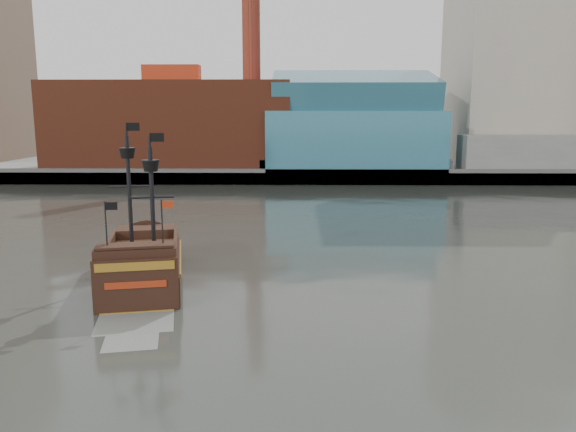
{
  "coord_description": "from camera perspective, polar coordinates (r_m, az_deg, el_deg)",
  "views": [
    {
      "loc": [
        0.1,
        -29.57,
        11.56
      ],
      "look_at": [
        -0.52,
        11.78,
        4.0
      ],
      "focal_mm": 35.0,
      "sensor_mm": 36.0,
      "label": 1
    }
  ],
  "objects": [
    {
      "name": "promenade_far",
      "position": [
        122.03,
        0.82,
        5.4
      ],
      "size": [
        220.0,
        60.0,
        2.0
      ],
      "primitive_type": "cube",
      "color": "slate",
      "rests_on": "ground"
    },
    {
      "name": "pirate_ship",
      "position": [
        40.13,
        -14.53,
        -5.14
      ],
      "size": [
        7.72,
        16.32,
        11.75
      ],
      "rotation": [
        0.0,
        0.0,
        0.2
      ],
      "color": "black",
      "rests_on": "ground"
    },
    {
      "name": "skyline",
      "position": [
        114.99,
        3.55,
        16.83
      ],
      "size": [
        149.0,
        45.0,
        62.0
      ],
      "color": "brown",
      "rests_on": "promenade_far"
    },
    {
      "name": "seawall",
      "position": [
        92.64,
        0.8,
        4.0
      ],
      "size": [
        220.0,
        1.0,
        2.6
      ],
      "primitive_type": "cube",
      "color": "#4C4C49",
      "rests_on": "ground"
    },
    {
      "name": "ground",
      "position": [
        31.75,
        0.64,
        -10.99
      ],
      "size": [
        400.0,
        400.0,
        0.0
      ],
      "primitive_type": "plane",
      "color": "#252723",
      "rests_on": "ground"
    }
  ]
}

